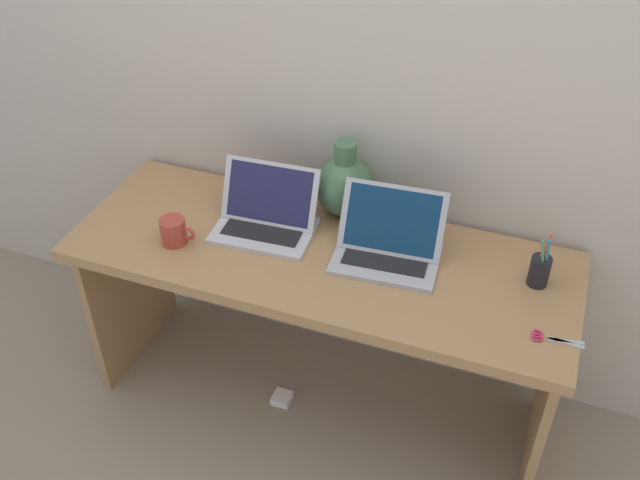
# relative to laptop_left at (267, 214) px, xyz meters

# --- Properties ---
(ground_plane) EXTENTS (6.00, 6.00, 0.00)m
(ground_plane) POSITION_rel_laptop_left_xyz_m (0.21, -0.07, -0.77)
(ground_plane) COLOR gray
(back_wall) EXTENTS (4.40, 0.04, 2.40)m
(back_wall) POSITION_rel_laptop_left_xyz_m (0.21, 0.28, 0.43)
(back_wall) COLOR beige
(back_wall) RESTS_ON ground
(desk) EXTENTS (1.65, 0.60, 0.72)m
(desk) POSITION_rel_laptop_left_xyz_m (0.21, -0.07, -0.20)
(desk) COLOR #AD7F51
(desk) RESTS_ON ground
(laptop_left) EXTENTS (0.34, 0.25, 0.21)m
(laptop_left) POSITION_rel_laptop_left_xyz_m (0.00, 0.00, 0.00)
(laptop_left) COLOR silver
(laptop_left) RESTS_ON desk
(laptop_right) EXTENTS (0.35, 0.27, 0.21)m
(laptop_right) POSITION_rel_laptop_left_xyz_m (0.43, -0.00, 0.00)
(laptop_right) COLOR #B2B2B7
(laptop_right) RESTS_ON desk
(green_vase) EXTENTS (0.20, 0.20, 0.28)m
(green_vase) POSITION_rel_laptop_left_xyz_m (0.21, 0.18, 0.06)
(green_vase) COLOR #47704C
(green_vase) RESTS_ON desk
(coffee_mug) EXTENTS (0.12, 0.08, 0.09)m
(coffee_mug) POSITION_rel_laptop_left_xyz_m (-0.25, -0.18, -0.01)
(coffee_mug) COLOR #B23D33
(coffee_mug) RESTS_ON desk
(pen_cup) EXTENTS (0.06, 0.06, 0.19)m
(pen_cup) POSITION_rel_laptop_left_xyz_m (0.89, 0.02, -0.00)
(pen_cup) COLOR black
(pen_cup) RESTS_ON desk
(scissors) EXTENTS (0.15, 0.05, 0.01)m
(scissors) POSITION_rel_laptop_left_xyz_m (0.95, -0.21, -0.05)
(scissors) COLOR #B7B7BC
(scissors) RESTS_ON desk
(power_brick) EXTENTS (0.07, 0.07, 0.03)m
(power_brick) POSITION_rel_laptop_left_xyz_m (0.09, -0.14, -0.76)
(power_brick) COLOR white
(power_brick) RESTS_ON ground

